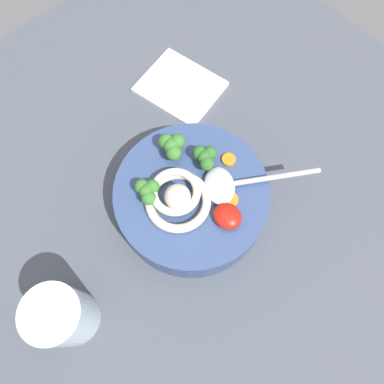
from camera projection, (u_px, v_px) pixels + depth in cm
name	position (u px, v px, depth cm)	size (l,w,h in cm)	color
table_slab	(187.00, 214.00, 63.17)	(101.19, 101.19, 3.98)	#474C56
soup_bowl	(192.00, 199.00, 58.44)	(23.12, 23.12, 6.42)	#334775
noodle_pile	(176.00, 196.00, 53.92)	(10.46, 10.25, 4.20)	beige
soup_spoon	(229.00, 184.00, 55.13)	(12.09, 16.34, 1.60)	#B7B7BC
chili_sauce_dollop	(227.00, 216.00, 53.23)	(4.17, 3.75, 1.88)	#B2190F
broccoli_floret_near_spoon	(205.00, 157.00, 55.34)	(4.17, 3.59, 3.30)	#7A9E60
broccoli_floret_beside_noodles	(147.00, 191.00, 53.44)	(4.11, 3.54, 3.25)	#7A9E60
broccoli_floret_rear	(172.00, 146.00, 55.77)	(4.59, 3.95, 3.63)	#7A9E60
carrot_slice_far	(231.00, 162.00, 57.02)	(2.08, 2.08, 0.57)	orange
carrot_slice_extra_a	(229.00, 200.00, 54.85)	(2.67, 2.67, 0.49)	orange
drinking_glass	(62.00, 316.00, 50.28)	(7.72, 7.72, 10.73)	silver
folded_napkin	(180.00, 87.00, 69.50)	(13.79, 11.57, 0.80)	white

